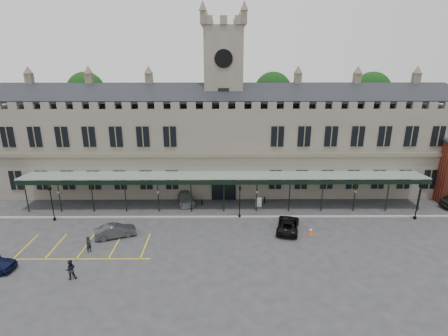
{
  "coord_description": "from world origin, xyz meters",
  "views": [
    {
      "loc": [
        -0.27,
        -32.25,
        18.19
      ],
      "look_at": [
        0.0,
        6.0,
        6.0
      ],
      "focal_mm": 28.0,
      "sensor_mm": 36.0,
      "label": 1
    }
  ],
  "objects_px": {
    "clock_tower": "(223,96)",
    "person_b": "(70,270)",
    "car_taxi": "(186,198)",
    "lamp_post_left": "(51,200)",
    "car_van": "(288,225)",
    "sign_board": "(259,202)",
    "car_left_b": "(115,231)",
    "traffic_cone": "(311,231)",
    "lamp_post_mid": "(240,198)",
    "person_a": "(89,244)",
    "lamp_post_right": "(419,197)",
    "station_building": "(224,144)"
  },
  "relations": [
    {
      "from": "station_building",
      "to": "lamp_post_left",
      "type": "height_order",
      "value": "station_building"
    },
    {
      "from": "clock_tower",
      "to": "car_left_b",
      "type": "bearing_deg",
      "value": -127.23
    },
    {
      "from": "car_van",
      "to": "lamp_post_left",
      "type": "bearing_deg",
      "value": 8.55
    },
    {
      "from": "station_building",
      "to": "lamp_post_right",
      "type": "relative_size",
      "value": 12.86
    },
    {
      "from": "traffic_cone",
      "to": "car_left_b",
      "type": "relative_size",
      "value": 0.18
    },
    {
      "from": "clock_tower",
      "to": "person_b",
      "type": "height_order",
      "value": "clock_tower"
    },
    {
      "from": "lamp_post_mid",
      "to": "person_a",
      "type": "bearing_deg",
      "value": -153.19
    },
    {
      "from": "car_taxi",
      "to": "traffic_cone",
      "type": "bearing_deg",
      "value": -43.58
    },
    {
      "from": "lamp_post_left",
      "to": "lamp_post_mid",
      "type": "xyz_separation_m",
      "value": [
        21.62,
        0.61,
        -0.17
      ]
    },
    {
      "from": "lamp_post_right",
      "to": "sign_board",
      "type": "relative_size",
      "value": 3.72
    },
    {
      "from": "traffic_cone",
      "to": "person_a",
      "type": "relative_size",
      "value": 0.45
    },
    {
      "from": "lamp_post_mid",
      "to": "car_left_b",
      "type": "bearing_deg",
      "value": -161.0
    },
    {
      "from": "traffic_cone",
      "to": "sign_board",
      "type": "xyz_separation_m",
      "value": [
        -4.87,
        7.21,
        0.24
      ]
    },
    {
      "from": "clock_tower",
      "to": "car_taxi",
      "type": "distance_m",
      "value": 14.68
    },
    {
      "from": "lamp_post_right",
      "to": "car_left_b",
      "type": "distance_m",
      "value": 34.28
    },
    {
      "from": "lamp_post_left",
      "to": "person_a",
      "type": "xyz_separation_m",
      "value": [
        6.58,
        -6.99,
        -1.79
      ]
    },
    {
      "from": "station_building",
      "to": "sign_board",
      "type": "distance_m",
      "value": 10.39
    },
    {
      "from": "station_building",
      "to": "clock_tower",
      "type": "height_order",
      "value": "clock_tower"
    },
    {
      "from": "clock_tower",
      "to": "lamp_post_left",
      "type": "distance_m",
      "value": 25.02
    },
    {
      "from": "clock_tower",
      "to": "lamp_post_right",
      "type": "xyz_separation_m",
      "value": [
        22.48,
        -11.07,
        -10.34
      ]
    },
    {
      "from": "lamp_post_left",
      "to": "car_left_b",
      "type": "height_order",
      "value": "lamp_post_left"
    },
    {
      "from": "sign_board",
      "to": "car_left_b",
      "type": "distance_m",
      "value": 17.67
    },
    {
      "from": "station_building",
      "to": "sign_board",
      "type": "bearing_deg",
      "value": -59.05
    },
    {
      "from": "person_a",
      "to": "station_building",
      "type": "bearing_deg",
      "value": -5.27
    },
    {
      "from": "traffic_cone",
      "to": "sign_board",
      "type": "bearing_deg",
      "value": 124.04
    },
    {
      "from": "lamp_post_left",
      "to": "station_building",
      "type": "bearing_deg",
      "value": 29.22
    },
    {
      "from": "lamp_post_mid",
      "to": "lamp_post_right",
      "type": "xyz_separation_m",
      "value": [
        20.64,
        -0.52,
        0.32
      ]
    },
    {
      "from": "lamp_post_right",
      "to": "traffic_cone",
      "type": "bearing_deg",
      "value": -164.78
    },
    {
      "from": "clock_tower",
      "to": "car_left_b",
      "type": "xyz_separation_m",
      "value": [
        -11.5,
        -15.13,
        -12.41
      ]
    },
    {
      "from": "lamp_post_left",
      "to": "traffic_cone",
      "type": "height_order",
      "value": "lamp_post_left"
    },
    {
      "from": "lamp_post_mid",
      "to": "person_b",
      "type": "relative_size",
      "value": 2.26
    },
    {
      "from": "sign_board",
      "to": "car_van",
      "type": "bearing_deg",
      "value": -64.34
    },
    {
      "from": "car_left_b",
      "to": "car_taxi",
      "type": "relative_size",
      "value": 0.9
    },
    {
      "from": "car_left_b",
      "to": "car_taxi",
      "type": "height_order",
      "value": "car_left_b"
    },
    {
      "from": "clock_tower",
      "to": "person_b",
      "type": "relative_size",
      "value": 13.56
    },
    {
      "from": "lamp_post_right",
      "to": "car_van",
      "type": "relative_size",
      "value": 0.96
    },
    {
      "from": "clock_tower",
      "to": "station_building",
      "type": "bearing_deg",
      "value": -90.0
    },
    {
      "from": "clock_tower",
      "to": "car_van",
      "type": "bearing_deg",
      "value": -63.02
    },
    {
      "from": "lamp_post_mid",
      "to": "person_b",
      "type": "distance_m",
      "value": 19.24
    },
    {
      "from": "lamp_post_left",
      "to": "car_van",
      "type": "xyz_separation_m",
      "value": [
        26.78,
        -2.6,
        -1.95
      ]
    },
    {
      "from": "car_van",
      "to": "person_b",
      "type": "height_order",
      "value": "person_b"
    },
    {
      "from": "station_building",
      "to": "person_a",
      "type": "xyz_separation_m",
      "value": [
        -13.2,
        -18.05,
        -5.63
      ]
    },
    {
      "from": "traffic_cone",
      "to": "person_a",
      "type": "height_order",
      "value": "person_a"
    },
    {
      "from": "traffic_cone",
      "to": "person_a",
      "type": "xyz_separation_m",
      "value": [
        -22.48,
        -3.49,
        0.47
      ]
    },
    {
      "from": "clock_tower",
      "to": "traffic_cone",
      "type": "height_order",
      "value": "clock_tower"
    },
    {
      "from": "traffic_cone",
      "to": "person_b",
      "type": "xyz_separation_m",
      "value": [
        -22.47,
        -7.82,
        0.54
      ]
    },
    {
      "from": "car_left_b",
      "to": "person_a",
      "type": "height_order",
      "value": "person_a"
    },
    {
      "from": "sign_board",
      "to": "car_taxi",
      "type": "distance_m",
      "value": 9.52
    },
    {
      "from": "person_a",
      "to": "clock_tower",
      "type": "bearing_deg",
      "value": -5.14
    },
    {
      "from": "station_building",
      "to": "lamp_post_mid",
      "type": "bearing_deg",
      "value": -80.03
    }
  ]
}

